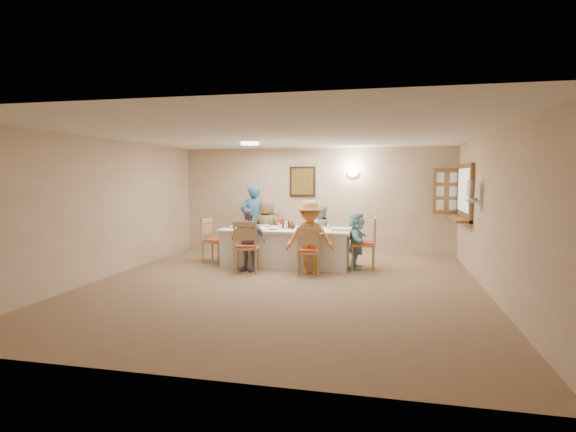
% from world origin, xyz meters
% --- Properties ---
extents(ground, '(7.00, 7.00, 0.00)m').
position_xyz_m(ground, '(0.00, 0.00, 0.00)').
color(ground, '#8E674A').
extents(room_walls, '(7.00, 7.00, 7.00)m').
position_xyz_m(room_walls, '(0.00, 0.00, 1.51)').
color(room_walls, tan).
rests_on(room_walls, ground).
extents(wall_picture, '(0.62, 0.05, 0.72)m').
position_xyz_m(wall_picture, '(-0.30, 3.46, 1.70)').
color(wall_picture, black).
rests_on(wall_picture, room_walls).
extents(wall_sconce, '(0.26, 0.09, 0.18)m').
position_xyz_m(wall_sconce, '(0.90, 3.44, 1.90)').
color(wall_sconce, white).
rests_on(wall_sconce, room_walls).
extents(ceiling_light, '(0.36, 0.36, 0.05)m').
position_xyz_m(ceiling_light, '(-1.00, 1.50, 2.47)').
color(ceiling_light, white).
rests_on(ceiling_light, room_walls).
extents(serving_hatch, '(0.06, 1.50, 1.15)m').
position_xyz_m(serving_hatch, '(3.21, 2.40, 1.50)').
color(serving_hatch, brown).
rests_on(serving_hatch, room_walls).
extents(hatch_sill, '(0.30, 1.50, 0.05)m').
position_xyz_m(hatch_sill, '(3.09, 2.40, 0.97)').
color(hatch_sill, brown).
rests_on(hatch_sill, room_walls).
extents(shutter_door, '(0.55, 0.04, 1.00)m').
position_xyz_m(shutter_door, '(2.95, 3.16, 1.50)').
color(shutter_door, brown).
rests_on(shutter_door, room_walls).
extents(fan_shelf, '(0.22, 0.36, 0.03)m').
position_xyz_m(fan_shelf, '(3.13, 1.05, 1.40)').
color(fan_shelf, white).
rests_on(fan_shelf, room_walls).
extents(desk_fan, '(0.30, 0.30, 0.28)m').
position_xyz_m(desk_fan, '(3.10, 1.05, 1.55)').
color(desk_fan, '#A5A5A8').
rests_on(desk_fan, fan_shelf).
extents(dining_table, '(2.62, 1.11, 0.76)m').
position_xyz_m(dining_table, '(-0.31, 1.74, 0.38)').
color(dining_table, white).
rests_on(dining_table, ground).
extents(chair_back_left, '(0.54, 0.54, 1.02)m').
position_xyz_m(chair_back_left, '(-0.91, 2.54, 0.51)').
color(chair_back_left, tan).
rests_on(chair_back_left, ground).
extents(chair_back_right, '(0.48, 0.48, 0.90)m').
position_xyz_m(chair_back_right, '(0.29, 2.54, 0.45)').
color(chair_back_right, tan).
rests_on(chair_back_right, ground).
extents(chair_front_left, '(0.56, 0.56, 1.00)m').
position_xyz_m(chair_front_left, '(-0.91, 0.94, 0.50)').
color(chair_front_left, tan).
rests_on(chair_front_left, ground).
extents(chair_front_right, '(0.48, 0.48, 0.92)m').
position_xyz_m(chair_front_right, '(0.29, 0.94, 0.46)').
color(chair_front_right, tan).
rests_on(chair_front_right, ground).
extents(chair_left_end, '(0.53, 0.53, 0.95)m').
position_xyz_m(chair_left_end, '(-1.86, 1.74, 0.47)').
color(chair_left_end, tan).
rests_on(chair_left_end, ground).
extents(chair_right_end, '(0.52, 0.52, 1.03)m').
position_xyz_m(chair_right_end, '(1.24, 1.74, 0.51)').
color(chair_right_end, tan).
rests_on(chair_right_end, ground).
extents(diner_back_left, '(0.77, 0.60, 1.34)m').
position_xyz_m(diner_back_left, '(-0.91, 2.42, 0.67)').
color(diner_back_left, brown).
rests_on(diner_back_left, ground).
extents(diner_back_right, '(0.64, 0.52, 1.22)m').
position_xyz_m(diner_back_right, '(0.29, 2.42, 0.61)').
color(diner_back_right, '#B4B3BE').
rests_on(diner_back_right, ground).
extents(diner_front_left, '(0.82, 0.56, 1.21)m').
position_xyz_m(diner_front_left, '(-0.91, 1.06, 0.60)').
color(diner_front_left, gray).
rests_on(diner_front_left, ground).
extents(diner_front_right, '(1.08, 0.85, 1.38)m').
position_xyz_m(diner_front_right, '(0.29, 1.06, 0.69)').
color(diner_front_right, '#E08F40').
rests_on(diner_front_right, ground).
extents(diner_right_end, '(1.05, 0.35, 1.12)m').
position_xyz_m(diner_right_end, '(1.11, 1.74, 0.56)').
color(diner_right_end, '#84C6DD').
rests_on(diner_right_end, ground).
extents(caregiver, '(0.86, 0.80, 1.62)m').
position_xyz_m(caregiver, '(-1.36, 2.89, 0.81)').
color(caregiver, '#2C6295').
rests_on(caregiver, ground).
extents(placemat_fl, '(0.37, 0.28, 0.01)m').
position_xyz_m(placemat_fl, '(-0.91, 1.32, 0.76)').
color(placemat_fl, '#472B19').
rests_on(placemat_fl, dining_table).
extents(plate_fl, '(0.26, 0.26, 0.02)m').
position_xyz_m(plate_fl, '(-0.91, 1.32, 0.77)').
color(plate_fl, white).
rests_on(plate_fl, dining_table).
extents(napkin_fl, '(0.15, 0.15, 0.01)m').
position_xyz_m(napkin_fl, '(-0.73, 1.27, 0.77)').
color(napkin_fl, yellow).
rests_on(napkin_fl, dining_table).
extents(placemat_fr, '(0.35, 0.26, 0.01)m').
position_xyz_m(placemat_fr, '(0.29, 1.32, 0.76)').
color(placemat_fr, '#472B19').
rests_on(placemat_fr, dining_table).
extents(plate_fr, '(0.24, 0.24, 0.02)m').
position_xyz_m(plate_fr, '(0.29, 1.32, 0.77)').
color(plate_fr, white).
rests_on(plate_fr, dining_table).
extents(napkin_fr, '(0.14, 0.14, 0.01)m').
position_xyz_m(napkin_fr, '(0.47, 1.27, 0.77)').
color(napkin_fr, yellow).
rests_on(napkin_fr, dining_table).
extents(placemat_bl, '(0.36, 0.26, 0.01)m').
position_xyz_m(placemat_bl, '(-0.91, 2.16, 0.76)').
color(placemat_bl, '#472B19').
rests_on(placemat_bl, dining_table).
extents(plate_bl, '(0.24, 0.24, 0.02)m').
position_xyz_m(plate_bl, '(-0.91, 2.16, 0.77)').
color(plate_bl, white).
rests_on(plate_bl, dining_table).
extents(napkin_bl, '(0.13, 0.13, 0.01)m').
position_xyz_m(napkin_bl, '(-0.73, 2.11, 0.77)').
color(napkin_bl, yellow).
rests_on(napkin_bl, dining_table).
extents(placemat_br, '(0.37, 0.28, 0.01)m').
position_xyz_m(placemat_br, '(0.29, 2.16, 0.76)').
color(placemat_br, '#472B19').
rests_on(placemat_br, dining_table).
extents(plate_br, '(0.23, 0.23, 0.01)m').
position_xyz_m(plate_br, '(0.29, 2.16, 0.77)').
color(plate_br, white).
rests_on(plate_br, dining_table).
extents(napkin_br, '(0.15, 0.15, 0.01)m').
position_xyz_m(napkin_br, '(0.47, 2.11, 0.77)').
color(napkin_br, yellow).
rests_on(napkin_br, dining_table).
extents(placemat_le, '(0.37, 0.28, 0.01)m').
position_xyz_m(placemat_le, '(-1.41, 1.74, 0.76)').
color(placemat_le, '#472B19').
rests_on(placemat_le, dining_table).
extents(plate_le, '(0.26, 0.26, 0.02)m').
position_xyz_m(plate_le, '(-1.41, 1.74, 0.77)').
color(plate_le, white).
rests_on(plate_le, dining_table).
extents(napkin_le, '(0.15, 0.15, 0.01)m').
position_xyz_m(napkin_le, '(-1.23, 1.69, 0.77)').
color(napkin_le, yellow).
rests_on(napkin_le, dining_table).
extents(placemat_re, '(0.38, 0.28, 0.01)m').
position_xyz_m(placemat_re, '(0.81, 1.74, 0.76)').
color(placemat_re, '#472B19').
rests_on(placemat_re, dining_table).
extents(plate_re, '(0.26, 0.26, 0.02)m').
position_xyz_m(plate_re, '(0.81, 1.74, 0.77)').
color(plate_re, white).
rests_on(plate_re, dining_table).
extents(napkin_re, '(0.13, 0.13, 0.01)m').
position_xyz_m(napkin_re, '(0.99, 1.69, 0.77)').
color(napkin_re, yellow).
rests_on(napkin_re, dining_table).
extents(teacup_a, '(0.12, 0.12, 0.08)m').
position_xyz_m(teacup_a, '(-1.13, 1.41, 0.80)').
color(teacup_a, white).
rests_on(teacup_a, dining_table).
extents(teacup_b, '(0.10, 0.10, 0.08)m').
position_xyz_m(teacup_b, '(0.10, 2.27, 0.80)').
color(teacup_b, white).
rests_on(teacup_b, dining_table).
extents(bowl_a, '(0.35, 0.35, 0.05)m').
position_xyz_m(bowl_a, '(-0.54, 1.51, 0.79)').
color(bowl_a, white).
rests_on(bowl_a, dining_table).
extents(bowl_b, '(0.31, 0.31, 0.07)m').
position_xyz_m(bowl_b, '(0.05, 2.01, 0.79)').
color(bowl_b, white).
rests_on(bowl_b, dining_table).
extents(condiment_ketchup, '(0.13, 0.13, 0.25)m').
position_xyz_m(condiment_ketchup, '(-0.40, 1.75, 0.89)').
color(condiment_ketchup, '#AA240E').
rests_on(condiment_ketchup, dining_table).
extents(condiment_brown, '(0.11, 0.11, 0.19)m').
position_xyz_m(condiment_brown, '(-0.29, 1.83, 0.85)').
color(condiment_brown, '#3A1A0F').
rests_on(condiment_brown, dining_table).
extents(condiment_malt, '(0.16, 0.16, 0.16)m').
position_xyz_m(condiment_malt, '(-0.18, 1.70, 0.84)').
color(condiment_malt, '#3A1A0F').
rests_on(condiment_malt, dining_table).
extents(drinking_glass, '(0.07, 0.07, 0.10)m').
position_xyz_m(drinking_glass, '(-0.46, 1.79, 0.82)').
color(drinking_glass, silver).
rests_on(drinking_glass, dining_table).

